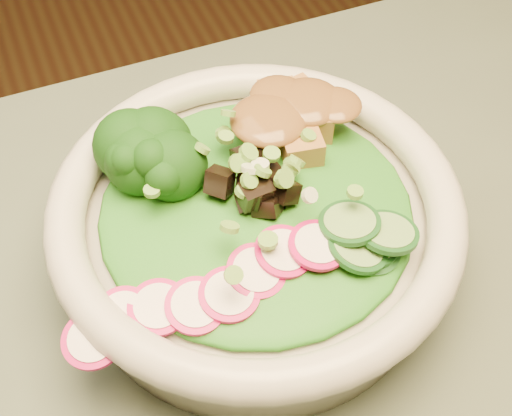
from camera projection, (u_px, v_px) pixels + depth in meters
name	position (u px, v px, depth m)	size (l,w,h in m)	color
salad_bowl	(256.00, 227.00, 0.49)	(0.28, 0.28, 0.07)	beige
lettuce_bed	(256.00, 207.00, 0.47)	(0.21, 0.21, 0.02)	#175A12
broccoli_florets	(162.00, 170.00, 0.47)	(0.08, 0.07, 0.05)	black
radish_slices	(226.00, 288.00, 0.43)	(0.11, 0.04, 0.02)	#B90E58
cucumber_slices	(356.00, 222.00, 0.45)	(0.07, 0.07, 0.04)	#7CAC5F
mushroom_heap	(262.00, 179.00, 0.47)	(0.07, 0.07, 0.04)	black
tofu_cubes	(287.00, 128.00, 0.50)	(0.09, 0.06, 0.04)	olive
peanut_sauce	(287.00, 114.00, 0.49)	(0.07, 0.06, 0.02)	brown
scallion_garnish	(256.00, 182.00, 0.45)	(0.20, 0.20, 0.02)	#639C37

